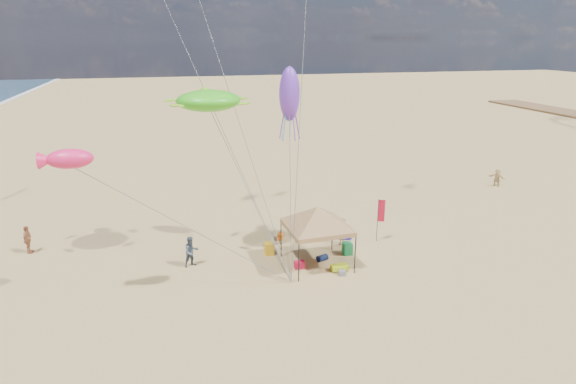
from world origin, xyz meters
name	(u,v)px	position (x,y,z in m)	size (l,w,h in m)	color
ground	(304,286)	(0.00, 0.00, 0.00)	(280.00, 280.00, 0.00)	tan
canopy_tent	(317,209)	(1.38, 2.17, 3.20)	(6.23, 6.23, 3.84)	black
feather_flag	(380,213)	(6.01, 4.16, 1.82)	(0.40, 0.16, 2.71)	black
cooler_red	(299,265)	(0.37, 2.01, 0.19)	(0.54, 0.38, 0.38)	red
cooler_blue	(346,236)	(4.25, 5.04, 0.19)	(0.54, 0.38, 0.38)	#2114A8
bag_navy	(322,258)	(1.82, 2.50, 0.18)	(0.36, 0.36, 0.60)	#0D183C
bag_orange	(280,236)	(0.31, 6.02, 0.18)	(0.36, 0.36, 0.60)	#DC5C0C
chair_green	(347,248)	(3.48, 2.97, 0.35)	(0.50, 0.50, 0.70)	#15783D
chair_yellow	(269,249)	(-0.83, 4.09, 0.35)	(0.50, 0.50, 0.70)	yellow
crate_grey	(342,273)	(2.27, 0.61, 0.14)	(0.34, 0.30, 0.28)	slate
beach_cart	(340,267)	(2.33, 1.15, 0.20)	(0.90, 0.50, 0.24)	#B5CF17
person_near_a	(342,231)	(3.68, 4.39, 0.85)	(0.62, 0.41, 1.69)	#A37E5D
person_near_b	(191,252)	(-5.17, 3.69, 0.85)	(0.83, 0.65, 1.71)	#3E4954
person_near_c	(317,224)	(2.54, 5.72, 0.89)	(1.15, 0.66, 1.78)	silver
person_far_a	(28,239)	(-14.07, 7.81, 0.83)	(0.97, 0.40, 1.66)	#A5623F
person_far_c	(497,178)	(20.34, 12.16, 0.75)	(1.39, 0.44, 1.50)	tan
turtle_kite	(208,101)	(-3.81, 4.20, 8.76)	(3.24, 2.59, 1.08)	#3DCB1C
fish_kite	(70,159)	(-10.00, 0.84, 6.95)	(1.90, 0.95, 0.84)	#FF2165
squid_kite	(289,94)	(0.57, 4.85, 8.89)	(1.12, 1.12, 2.91)	purple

